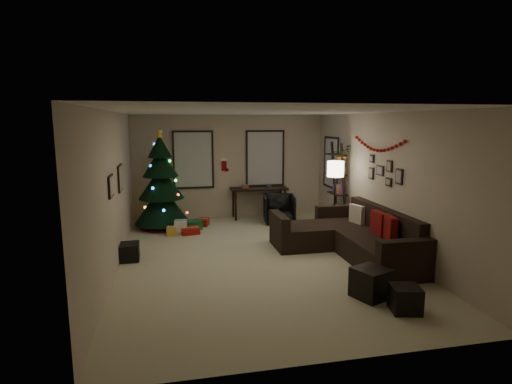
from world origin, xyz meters
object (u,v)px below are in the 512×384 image
(christmas_tree, at_px, (161,186))
(desk, at_px, (259,191))
(sofa, at_px, (350,238))
(desk_chair, at_px, (279,209))
(bookshelf, at_px, (338,188))

(christmas_tree, xyz_separation_m, desk, (2.50, 0.53, -0.29))
(sofa, distance_m, desk, 3.52)
(desk, distance_m, desk_chair, 0.83)
(sofa, relative_size, desk, 1.98)
(desk, relative_size, desk_chair, 2.07)
(christmas_tree, distance_m, desk_chair, 2.95)
(desk_chair, relative_size, bookshelf, 0.35)
(christmas_tree, bearing_deg, desk_chair, -2.34)
(desk_chair, bearing_deg, desk, 130.28)
(desk_chair, bearing_deg, sofa, -65.23)
(desk_chair, height_order, bookshelf, bookshelf)
(sofa, xyz_separation_m, desk, (-1.08, 3.32, 0.41))
(christmas_tree, distance_m, bookshelf, 4.19)
(sofa, relative_size, desk_chair, 4.10)
(christmas_tree, xyz_separation_m, bookshelf, (4.07, -1.00, -0.01))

